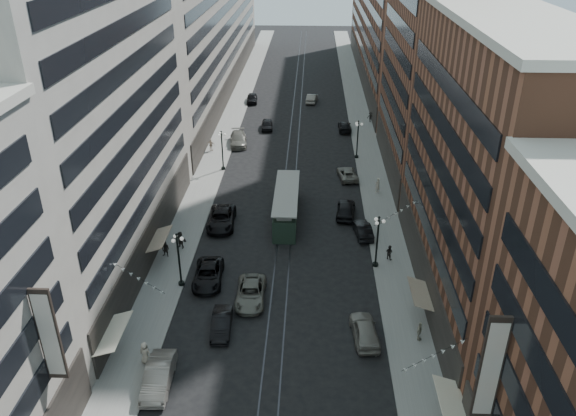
% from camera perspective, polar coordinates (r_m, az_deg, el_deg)
% --- Properties ---
extents(ground, '(220.00, 220.00, 0.00)m').
position_cam_1_polar(ground, '(80.83, 0.42, 5.16)').
color(ground, black).
rests_on(ground, ground).
extents(sidewalk_west, '(4.00, 180.00, 0.15)m').
position_cam_1_polar(sidewalk_west, '(91.11, -6.34, 7.67)').
color(sidewalk_west, gray).
rests_on(sidewalk_west, ground).
extents(sidewalk_east, '(4.00, 180.00, 0.15)m').
position_cam_1_polar(sidewalk_east, '(90.49, 7.69, 7.45)').
color(sidewalk_east, gray).
rests_on(sidewalk_east, ground).
extents(rail_west, '(0.12, 180.00, 0.02)m').
position_cam_1_polar(rail_west, '(90.18, 0.20, 7.59)').
color(rail_west, '#2D2D33').
rests_on(rail_west, ground).
extents(rail_east, '(0.12, 180.00, 0.02)m').
position_cam_1_polar(rail_east, '(90.14, 1.10, 7.57)').
color(rail_east, '#2D2D33').
rests_on(rail_east, ground).
extents(building_west_mid, '(8.00, 36.00, 28.00)m').
position_cam_1_polar(building_west_mid, '(54.22, -19.06, 8.03)').
color(building_west_mid, '#A19B8F').
rests_on(building_west_mid, ground).
extents(building_west_far, '(8.00, 90.00, 26.00)m').
position_cam_1_polar(building_west_far, '(113.83, -7.90, 18.30)').
color(building_west_far, '#A19B8F').
rests_on(building_west_far, ground).
extents(building_east_mid, '(8.00, 30.00, 24.00)m').
position_cam_1_polar(building_east_mid, '(48.82, 19.44, 3.33)').
color(building_east_mid, brown).
rests_on(building_east_mid, ground).
extents(building_east_tower, '(8.00, 26.00, 42.00)m').
position_cam_1_polar(building_east_tower, '(72.83, 14.64, 19.01)').
color(building_east_tower, brown).
rests_on(building_east_tower, ground).
extents(building_east_far, '(8.00, 72.00, 24.00)m').
position_cam_1_polar(building_east_far, '(122.04, 9.68, 18.31)').
color(building_east_far, brown).
rests_on(building_east_far, ground).
extents(lamppost_sw_far, '(1.03, 1.14, 5.52)m').
position_cam_1_polar(lamppost_sw_far, '(52.21, -11.03, -5.00)').
color(lamppost_sw_far, black).
rests_on(lamppost_sw_far, sidewalk_west).
extents(lamppost_sw_mid, '(1.03, 1.14, 5.52)m').
position_cam_1_polar(lamppost_sw_mid, '(75.91, -6.70, 5.97)').
color(lamppost_sw_mid, black).
rests_on(lamppost_sw_mid, sidewalk_west).
extents(lamppost_se_far, '(1.03, 1.14, 5.52)m').
position_cam_1_polar(lamppost_se_far, '(54.67, 9.06, -3.22)').
color(lamppost_se_far, black).
rests_on(lamppost_se_far, sidewalk_east).
extents(lamppost_se_mid, '(1.03, 1.14, 5.52)m').
position_cam_1_polar(lamppost_se_mid, '(79.94, 7.09, 7.07)').
color(lamppost_se_mid, black).
rests_on(lamppost_se_mid, sidewalk_east).
extents(streetcar, '(2.66, 12.04, 3.33)m').
position_cam_1_polar(streetcar, '(63.65, -0.16, 0.22)').
color(streetcar, '#203226').
rests_on(streetcar, ground).
extents(car_1, '(2.03, 5.30, 1.72)m').
position_cam_1_polar(car_1, '(43.83, -13.03, -16.32)').
color(car_1, slate).
rests_on(car_1, ground).
extents(car_2, '(2.95, 5.83, 1.58)m').
position_cam_1_polar(car_2, '(53.66, -8.12, -6.71)').
color(car_2, black).
rests_on(car_2, ground).
extents(car_4, '(2.45, 5.13, 1.69)m').
position_cam_1_polar(car_4, '(47.06, 7.80, -12.20)').
color(car_4, gray).
rests_on(car_4, ground).
extents(car_5, '(1.80, 4.53, 1.47)m').
position_cam_1_polar(car_5, '(47.80, -6.77, -11.56)').
color(car_5, black).
rests_on(car_5, ground).
extents(pedestrian_1, '(1.01, 0.71, 1.88)m').
position_cam_1_polar(pedestrian_1, '(45.59, -14.32, -14.07)').
color(pedestrian_1, '#ADA28F').
rests_on(pedestrian_1, sidewalk_west).
extents(pedestrian_2, '(0.92, 0.65, 1.70)m').
position_cam_1_polar(pedestrian_2, '(57.87, -12.33, -4.10)').
color(pedestrian_2, black).
rests_on(pedestrian_2, sidewalk_west).
extents(pedestrian_4, '(0.78, 1.10, 1.72)m').
position_cam_1_polar(pedestrian_4, '(47.50, 13.21, -12.08)').
color(pedestrian_4, '#A49F88').
rests_on(pedestrian_4, sidewalk_east).
extents(car_7, '(3.15, 6.38, 1.74)m').
position_cam_1_polar(car_7, '(62.82, -6.78, -1.07)').
color(car_7, black).
rests_on(car_7, ground).
extents(car_8, '(3.19, 6.23, 1.73)m').
position_cam_1_polar(car_8, '(85.60, -5.07, 6.98)').
color(car_8, slate).
rests_on(car_8, ground).
extents(car_9, '(2.20, 4.83, 1.61)m').
position_cam_1_polar(car_9, '(106.14, -3.67, 11.07)').
color(car_9, black).
rests_on(car_9, ground).
extents(car_10, '(2.17, 4.66, 1.48)m').
position_cam_1_polar(car_10, '(61.02, 7.59, -2.19)').
color(car_10, black).
rests_on(car_10, ground).
extents(car_11, '(2.89, 5.15, 1.36)m').
position_cam_1_polar(car_11, '(74.27, 6.06, 3.48)').
color(car_11, slate).
rests_on(car_11, ground).
extents(car_12, '(2.08, 4.96, 1.43)m').
position_cam_1_polar(car_12, '(91.68, 5.79, 8.25)').
color(car_12, black).
rests_on(car_12, ground).
extents(car_13, '(2.05, 4.50, 1.50)m').
position_cam_1_polar(car_13, '(91.92, -2.14, 8.45)').
color(car_13, black).
rests_on(car_13, ground).
extents(car_14, '(2.26, 4.99, 1.59)m').
position_cam_1_polar(car_14, '(106.06, 2.44, 11.08)').
color(car_14, gray).
rests_on(car_14, ground).
extents(pedestrian_5, '(1.76, 1.15, 1.84)m').
position_cam_1_polar(pedestrian_5, '(59.05, -10.89, -3.19)').
color(pedestrian_5, black).
rests_on(pedestrian_5, sidewalk_west).
extents(pedestrian_6, '(1.17, 0.68, 1.88)m').
position_cam_1_polar(pedestrian_6, '(83.21, -7.82, 6.37)').
color(pedestrian_6, beige).
rests_on(pedestrian_6, sidewalk_west).
extents(pedestrian_7, '(0.85, 0.79, 1.56)m').
position_cam_1_polar(pedestrian_7, '(57.09, 10.25, -4.44)').
color(pedestrian_7, black).
rests_on(pedestrian_7, sidewalk_east).
extents(pedestrian_8, '(0.84, 0.79, 1.93)m').
position_cam_1_polar(pedestrian_8, '(70.52, 9.09, 2.32)').
color(pedestrian_8, beige).
rests_on(pedestrian_8, sidewalk_east).
extents(pedestrian_9, '(1.15, 0.64, 1.68)m').
position_cam_1_polar(pedestrian_9, '(95.81, 8.36, 9.13)').
color(pedestrian_9, black).
rests_on(pedestrian_9, sidewalk_east).
extents(car_extra_0, '(2.58, 5.28, 1.74)m').
position_cam_1_polar(car_extra_0, '(64.75, 5.89, -0.11)').
color(car_extra_0, black).
rests_on(car_extra_0, ground).
extents(car_extra_1, '(2.68, 5.63, 1.55)m').
position_cam_1_polar(car_extra_1, '(50.87, -3.82, -8.62)').
color(car_extra_1, '#616156').
rests_on(car_extra_1, ground).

